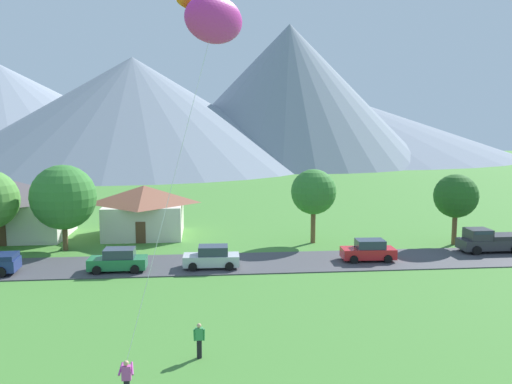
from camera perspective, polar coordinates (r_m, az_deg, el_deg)
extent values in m
cube|color=#424247|center=(42.06, -4.14, -7.65)|extent=(160.00, 6.38, 0.08)
cone|color=gray|center=(154.96, 3.58, 10.40)|extent=(76.28, 76.28, 38.95)
cone|color=slate|center=(193.94, 6.85, 7.37)|extent=(134.98, 134.98, 23.02)
cone|color=gray|center=(145.19, -12.95, 8.34)|extent=(95.95, 95.95, 28.28)
cube|color=beige|center=(53.47, -11.81, -2.88)|extent=(7.31, 7.20, 3.18)
pyramid|color=brown|center=(53.10, -11.88, -0.25)|extent=(7.90, 7.78, 1.75)
cube|color=brown|center=(50.05, -12.23, -4.27)|extent=(0.90, 0.06, 2.00)
cube|color=silver|center=(56.46, -24.31, -2.65)|extent=(9.76, 7.79, 3.54)
pyramid|color=#564C51|center=(56.08, -24.45, 0.11)|extent=(10.54, 8.41, 1.95)
cube|color=brown|center=(52.96, -25.61, -4.19)|extent=(0.90, 0.06, 2.00)
cylinder|color=brown|center=(49.09, -19.72, -4.42)|extent=(0.44, 0.44, 2.56)
sphere|color=#33752D|center=(48.55, -19.89, -0.52)|extent=(5.57, 5.57, 5.57)
cylinder|color=brown|center=(49.34, 6.12, -3.60)|extent=(0.44, 0.44, 3.19)
sphere|color=#33752D|center=(48.85, 6.17, 0.03)|extent=(4.14, 4.14, 4.14)
cylinder|color=brown|center=(51.61, 20.43, -3.66)|extent=(0.44, 0.44, 2.98)
sphere|color=#23561E|center=(51.16, 20.58, -0.39)|extent=(3.94, 3.94, 3.94)
cube|color=red|center=(43.60, 11.88, -6.39)|extent=(4.27, 1.97, 0.80)
cube|color=#2D3847|center=(43.47, 12.10, -5.43)|extent=(2.26, 1.67, 0.68)
cylinder|color=black|center=(42.46, 10.43, -7.11)|extent=(0.65, 0.27, 0.64)
cylinder|color=black|center=(44.20, 9.86, -6.53)|extent=(0.65, 0.27, 0.64)
cylinder|color=black|center=(43.18, 13.94, -6.96)|extent=(0.65, 0.27, 0.64)
cylinder|color=black|center=(44.89, 13.24, -6.40)|extent=(0.65, 0.27, 0.64)
cube|color=#B7BCC1|center=(40.70, -4.80, -7.23)|extent=(4.26, 1.95, 0.80)
cube|color=#2D3847|center=(40.52, -4.60, -6.22)|extent=(2.25, 1.66, 0.68)
cylinder|color=black|center=(39.94, -6.78, -7.96)|extent=(0.65, 0.26, 0.64)
cylinder|color=black|center=(41.71, -6.64, -7.30)|extent=(0.65, 0.26, 0.64)
cylinder|color=black|center=(39.88, -2.86, -7.94)|extent=(0.65, 0.26, 0.64)
cylinder|color=black|center=(41.66, -2.90, -7.28)|extent=(0.65, 0.26, 0.64)
cube|color=#237042|center=(41.00, -14.56, -7.34)|extent=(4.22, 1.84, 0.80)
cube|color=#2D3847|center=(40.80, -14.38, -6.33)|extent=(2.22, 1.61, 0.68)
cylinder|color=black|center=(40.45, -16.66, -8.02)|extent=(0.64, 0.25, 0.64)
cylinder|color=black|center=(42.19, -16.16, -7.37)|extent=(0.64, 0.25, 0.64)
cylinder|color=black|center=(39.99, -12.83, -8.07)|extent=(0.64, 0.25, 0.64)
cylinder|color=black|center=(41.75, -12.49, -7.41)|extent=(0.64, 0.25, 0.64)
cube|color=#333338|center=(49.69, 23.70, -5.09)|extent=(5.22, 2.04, 0.84)
cube|color=#333338|center=(48.98, 22.63, -4.17)|extent=(1.92, 1.86, 0.90)
cube|color=#2D3847|center=(48.93, 22.65, -3.86)|extent=(1.63, 1.89, 0.28)
cube|color=#28282C|center=(50.15, 24.88, -4.34)|extent=(2.72, 1.98, 0.36)
cylinder|color=black|center=(48.06, 22.52, -5.79)|extent=(0.76, 0.29, 0.76)
cylinder|color=black|center=(49.81, 21.40, -5.29)|extent=(0.76, 0.29, 0.76)
cylinder|color=black|center=(51.46, 24.77, -5.07)|extent=(0.76, 0.29, 0.76)
cylinder|color=black|center=(42.13, -25.64, -7.74)|extent=(0.77, 0.31, 0.76)
cylinder|color=black|center=(44.02, -24.84, -7.08)|extent=(0.77, 0.31, 0.76)
cube|color=#B7479E|center=(22.61, -13.68, -18.26)|extent=(0.36, 0.22, 0.58)
sphere|color=tan|center=(22.44, -13.72, -17.34)|extent=(0.21, 0.21, 0.21)
cylinder|color=#B7479E|center=(22.63, -14.25, -17.86)|extent=(0.18, 0.55, 0.37)
cylinder|color=#B7479E|center=(22.57, -13.09, -17.89)|extent=(0.18, 0.55, 0.37)
ellipsoid|color=#D12D9E|center=(24.68, -4.45, 17.89)|extent=(3.52, 3.50, 2.26)
ellipsoid|color=orange|center=(25.15, -5.33, 19.13)|extent=(2.85, 2.81, 0.78)
cylinder|color=silver|center=(22.39, -8.87, 1.12)|extent=(3.70, 4.06, 13.86)
cylinder|color=black|center=(26.03, -6.07, -16.33)|extent=(0.24, 0.24, 0.88)
cube|color=#388E51|center=(25.74, -6.10, -14.84)|extent=(0.36, 0.22, 0.58)
sphere|color=tan|center=(25.60, -6.11, -14.01)|extent=(0.21, 0.21, 0.21)
cylinder|color=#388E51|center=(25.77, -6.60, -14.94)|extent=(0.12, 0.18, 0.59)
cylinder|color=#388E51|center=(25.76, -5.59, -14.93)|extent=(0.12, 0.18, 0.59)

